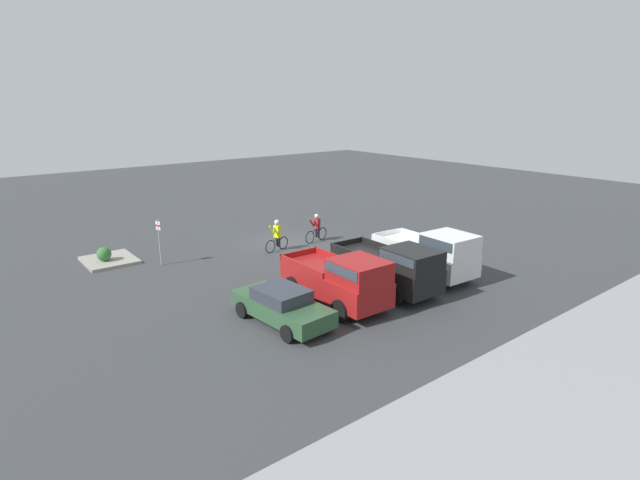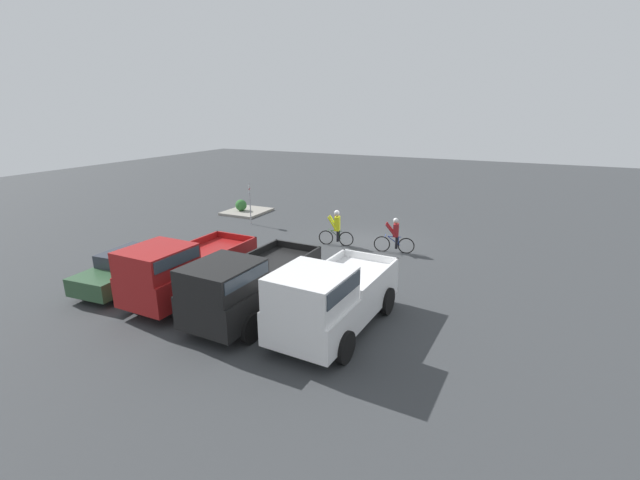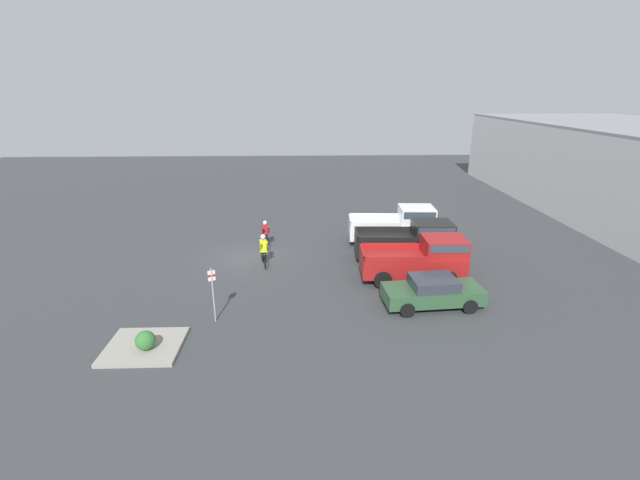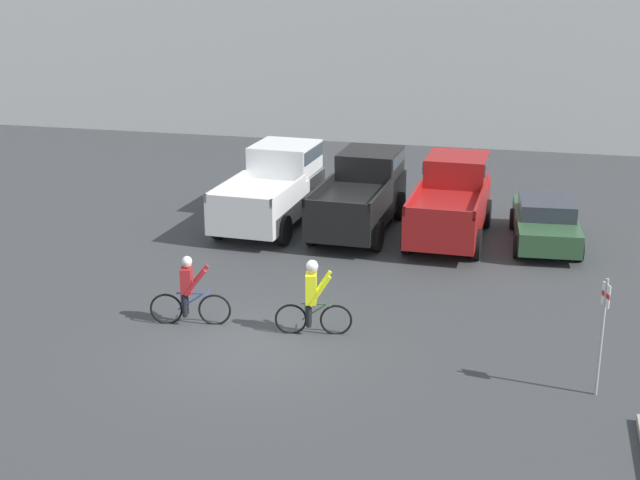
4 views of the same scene
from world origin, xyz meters
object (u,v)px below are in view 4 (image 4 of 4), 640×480
(sedan_0, at_px, (546,221))
(fire_lane_sign, at_px, (603,326))
(pickup_truck_2, at_px, (452,198))
(cyclist_1, at_px, (189,291))
(cyclist_0, at_px, (313,296))
(pickup_truck_0, at_px, (274,186))
(pickup_truck_1, at_px, (362,192))

(sedan_0, distance_m, fire_lane_sign, 9.54)
(pickup_truck_2, xyz_separation_m, cyclist_1, (-5.17, -8.26, -0.34))
(pickup_truck_2, relative_size, sedan_0, 1.16)
(cyclist_0, bearing_deg, pickup_truck_0, 112.22)
(pickup_truck_2, height_order, cyclist_1, pickup_truck_2)
(pickup_truck_2, xyz_separation_m, cyclist_0, (-2.26, -8.12, -0.26))
(cyclist_0, height_order, fire_lane_sign, fire_lane_sign)
(cyclist_1, bearing_deg, pickup_truck_2, 57.99)
(pickup_truck_2, distance_m, cyclist_1, 9.75)
(pickup_truck_1, bearing_deg, pickup_truck_0, -177.54)
(pickup_truck_0, height_order, sedan_0, pickup_truck_0)
(sedan_0, xyz_separation_m, cyclist_0, (-5.05, -7.96, 0.21))
(fire_lane_sign, bearing_deg, sedan_0, 96.34)
(pickup_truck_1, relative_size, pickup_truck_2, 1.05)
(pickup_truck_0, distance_m, pickup_truck_2, 5.58)
(pickup_truck_1, distance_m, cyclist_0, 8.28)
(sedan_0, xyz_separation_m, fire_lane_sign, (1.05, -9.45, 0.76))
(pickup_truck_2, xyz_separation_m, sedan_0, (2.79, -0.16, -0.47))
(pickup_truck_0, bearing_deg, cyclist_0, -67.78)
(sedan_0, distance_m, cyclist_1, 11.35)
(pickup_truck_0, distance_m, cyclist_1, 8.31)
(pickup_truck_2, xyz_separation_m, fire_lane_sign, (3.84, -9.61, 0.29))
(cyclist_1, distance_m, fire_lane_sign, 9.13)
(cyclist_1, relative_size, fire_lane_sign, 0.77)
(pickup_truck_2, distance_m, sedan_0, 2.84)
(sedan_0, distance_m, cyclist_0, 9.42)
(cyclist_0, bearing_deg, sedan_0, 57.60)
(pickup_truck_0, relative_size, pickup_truck_1, 0.97)
(pickup_truck_2, bearing_deg, cyclist_0, -105.55)
(sedan_0, relative_size, fire_lane_sign, 1.86)
(pickup_truck_1, bearing_deg, cyclist_0, -86.30)
(pickup_truck_0, relative_size, cyclist_1, 2.84)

